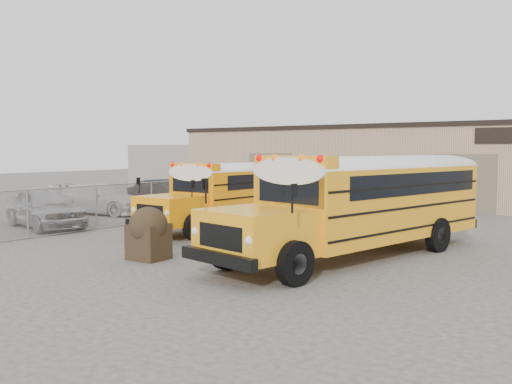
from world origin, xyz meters
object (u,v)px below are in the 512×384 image
Objects in this scene: school_bus_right at (466,187)px; car_white at (100,199)px; car_silver at (45,208)px; tarp_bundle at (148,233)px; car_dark at (170,196)px; school_bus_left at (313,182)px.

school_bus_right is 17.24m from car_white.
tarp_bundle is at bearing -91.25° from car_silver.
car_dark reaches higher than car_silver.
tarp_bundle is at bearing -80.65° from school_bus_left.
school_bus_left reaches higher than car_dark.
tarp_bundle is at bearing -119.18° from school_bus_right.
car_white is at bearing 147.82° from tarp_bundle.
tarp_bundle is (2.14, -13.02, -0.79)m from school_bus_left.
car_dark is at bearing -175.49° from school_bus_right.
school_bus_left is at bearing 99.35° from tarp_bundle.
school_bus_right is 2.14× the size of car_dark.
school_bus_right reaches higher than tarp_bundle.
car_silver is at bearing 165.69° from tarp_bundle.
car_dark is at bearing 132.26° from tarp_bundle.
car_silver reaches higher than car_white.
school_bus_left is 1.85× the size of car_dark.
tarp_bundle is at bearing -133.67° from car_white.
car_dark is at bearing -151.71° from school_bus_left.
tarp_bundle is (-5.96, -10.67, -1.00)m from school_bus_right.
car_dark reaches higher than car_white.
school_bus_right is 16.80m from car_silver.
school_bus_right reaches higher than car_white.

